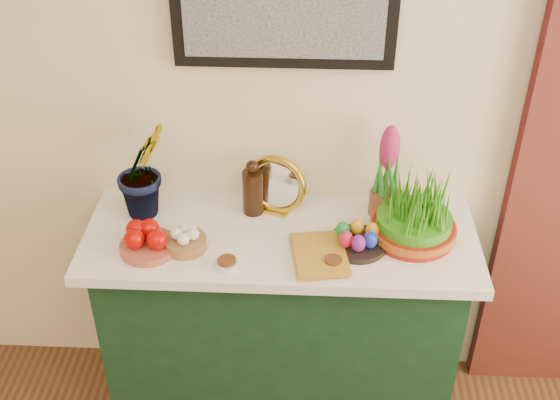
# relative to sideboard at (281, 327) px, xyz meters

# --- Properties ---
(sideboard) EXTENTS (1.30, 0.45, 0.85)m
(sideboard) POSITION_rel_sideboard_xyz_m (0.00, 0.00, 0.00)
(sideboard) COLOR #13361E
(sideboard) RESTS_ON ground
(tablecloth) EXTENTS (1.40, 0.55, 0.04)m
(tablecloth) POSITION_rel_sideboard_xyz_m (0.00, 0.00, 0.45)
(tablecloth) COLOR white
(tablecloth) RESTS_ON sideboard
(hyacinth_green) EXTENTS (0.32, 0.32, 0.48)m
(hyacinth_green) POSITION_rel_sideboard_xyz_m (-0.50, 0.11, 0.71)
(hyacinth_green) COLOR #278027
(hyacinth_green) RESTS_ON tablecloth
(apple_bowl) EXTENTS (0.25, 0.25, 0.10)m
(apple_bowl) POSITION_rel_sideboard_xyz_m (-0.45, -0.12, 0.51)
(apple_bowl) COLOR #A64D34
(apple_bowl) RESTS_ON tablecloth
(garlic_basket) EXTENTS (0.17, 0.17, 0.08)m
(garlic_basket) POSITION_rel_sideboard_xyz_m (-0.32, -0.10, 0.50)
(garlic_basket) COLOR olive
(garlic_basket) RESTS_ON tablecloth
(vinegar_cruet) EXTENTS (0.08, 0.08, 0.22)m
(vinegar_cruet) POSITION_rel_sideboard_xyz_m (-0.11, 0.13, 0.56)
(vinegar_cruet) COLOR black
(vinegar_cruet) RESTS_ON tablecloth
(mirror) EXTENTS (0.24, 0.12, 0.23)m
(mirror) POSITION_rel_sideboard_xyz_m (-0.02, 0.14, 0.58)
(mirror) COLOR gold
(mirror) RESTS_ON tablecloth
(book) EXTENTS (0.20, 0.26, 0.03)m
(book) POSITION_rel_sideboard_xyz_m (0.05, -0.14, 0.48)
(book) COLOR #AF7E20
(book) RESTS_ON tablecloth
(spice_dish_left) EXTENTS (0.08, 0.08, 0.03)m
(spice_dish_left) POSITION_rel_sideboard_xyz_m (-0.17, -0.19, 0.48)
(spice_dish_left) COLOR silver
(spice_dish_left) RESTS_ON tablecloth
(spice_dish_right) EXTENTS (0.07, 0.07, 0.03)m
(spice_dish_right) POSITION_rel_sideboard_xyz_m (0.18, -0.17, 0.48)
(spice_dish_right) COLOR silver
(spice_dish_right) RESTS_ON tablecloth
(egg_plate) EXTENTS (0.27, 0.27, 0.09)m
(egg_plate) POSITION_rel_sideboard_xyz_m (0.27, -0.06, 0.50)
(egg_plate) COLOR black
(egg_plate) RESTS_ON tablecloth
(hyacinth_pink) EXTENTS (0.11, 0.11, 0.37)m
(hyacinth_pink) POSITION_rel_sideboard_xyz_m (0.37, 0.14, 0.63)
(hyacinth_pink) COLOR brown
(hyacinth_pink) RESTS_ON tablecloth
(wheatgrass_sabzeh) EXTENTS (0.30, 0.30, 0.25)m
(wheatgrass_sabzeh) POSITION_rel_sideboard_xyz_m (0.47, 0.00, 0.57)
(wheatgrass_sabzeh) COLOR maroon
(wheatgrass_sabzeh) RESTS_ON tablecloth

